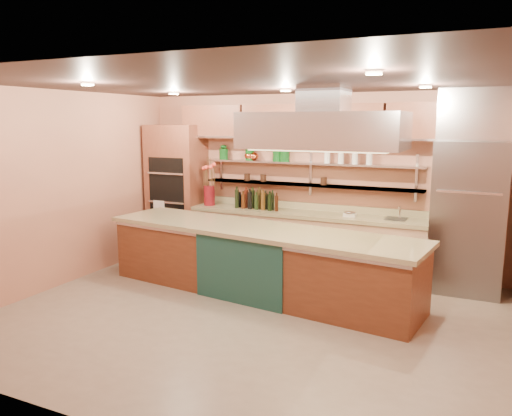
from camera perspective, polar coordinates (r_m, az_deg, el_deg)
The scene contains 20 objects.
floor at distance 6.27m, azimuth -0.98°, elevation -12.35°, with size 6.00×5.00×0.02m, color gray.
ceiling at distance 5.82m, azimuth -1.06°, elevation 14.19°, with size 6.00×5.00×0.02m, color black.
wall_back at distance 8.18m, azimuth 6.66°, elevation 3.07°, with size 6.00×0.04×2.80m, color #B47155.
wall_front at distance 3.84m, azimuth -17.59°, elevation -5.14°, with size 6.00×0.04×2.80m, color #B47155.
wall_left at distance 7.67m, azimuth -21.64°, elevation 1.98°, with size 0.04×5.00×2.80m, color #B47155.
oven_stack at distance 9.00m, azimuth -9.01°, elevation 2.03°, with size 0.95×0.64×2.30m, color brown.
refrigerator at distance 7.48m, azimuth 23.05°, elevation -1.02°, with size 0.95×0.72×2.10m, color slate.
back_counter at distance 8.08m, azimuth 5.52°, elevation -3.73°, with size 3.84×0.64×0.93m, color tan.
wall_shelf_lower at distance 8.08m, azimuth 6.03°, elevation 2.64°, with size 3.60×0.26×0.03m, color #B9BAC0.
wall_shelf_upper at distance 8.05m, azimuth 6.07°, elevation 5.11°, with size 3.60×0.26×0.03m, color #B9BAC0.
upper_cabinets at distance 7.95m, azimuth 6.38°, elevation 9.74°, with size 4.60×0.36×0.55m, color brown.
range_hood at distance 6.33m, azimuth 7.71°, elevation 8.78°, with size 2.00×1.00×0.45m, color #B9BAC0.
ceiling_downlights at distance 6.00m, azimuth -0.20°, elevation 13.78°, with size 4.00×2.80×0.02m, color #FFE5A5.
island at distance 6.92m, azimuth 0.19°, elevation -6.04°, with size 4.46×0.97×0.93m, color brown.
flower_vase at distance 8.63m, azimuth -5.35°, elevation 1.43°, with size 0.19×0.19×0.34m, color maroon.
oil_bottle_cluster at distance 8.21m, azimuth 0.19°, elevation 0.80°, with size 0.84×0.24×0.27m, color black.
kitchen_scale at distance 7.72m, azimuth 10.67°, elevation -0.60°, with size 0.18×0.13×0.10m, color silver.
bar_faucet at distance 7.67m, azimuth 16.11°, elevation -0.52°, with size 0.03×0.03×0.20m, color white.
copper_kettle at distance 8.41m, azimuth -0.29°, elevation 5.94°, with size 0.17×0.17×0.14m, color #C5542D.
green_canister at distance 8.18m, azimuth 3.30°, elevation 6.00°, with size 0.16×0.16×0.19m, color #0D3F13.
Camera 1 is at (2.54, -5.22, 2.37)m, focal length 35.00 mm.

